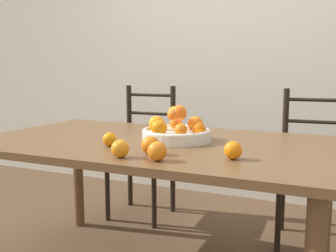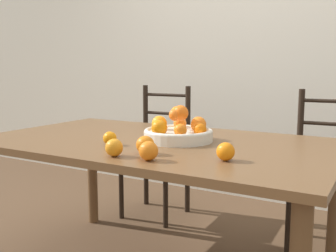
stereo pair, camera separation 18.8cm
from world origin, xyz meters
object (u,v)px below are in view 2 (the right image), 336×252
orange_loose_0 (226,152)px  orange_loose_4 (110,138)px  orange_loose_3 (149,151)px  chair_right (328,174)px  chair_left (158,153)px  fruit_bowl (178,131)px  orange_loose_2 (114,148)px  orange_loose_1 (145,145)px

orange_loose_0 → orange_loose_4: size_ratio=1.12×
orange_loose_3 → chair_right: 1.38m
orange_loose_4 → chair_left: 1.17m
fruit_bowl → orange_loose_3: bearing=-76.8°
orange_loose_2 → chair_right: 1.45m
orange_loose_3 → chair_left: size_ratio=0.08×
orange_loose_2 → orange_loose_3: bearing=3.3°
orange_loose_0 → orange_loose_2: size_ratio=0.99×
orange_loose_0 → orange_loose_4: 0.60m
chair_left → orange_loose_2: bearing=-68.0°
orange_loose_2 → orange_loose_4: bearing=132.2°
orange_loose_4 → chair_right: chair_right is taller
orange_loose_2 → orange_loose_3: orange_loose_3 is taller
fruit_bowl → orange_loose_4: 0.35m
orange_loose_4 → orange_loose_3: bearing=-28.2°
orange_loose_3 → orange_loose_4: (-0.33, 0.18, -0.01)m
fruit_bowl → orange_loose_1: bearing=-85.7°
fruit_bowl → chair_right: chair_right is taller
orange_loose_0 → orange_loose_3: bearing=-150.8°
orange_loose_2 → orange_loose_3: (0.16, 0.01, 0.00)m
orange_loose_1 → chair_left: bearing=119.2°
orange_loose_3 → chair_right: (0.51, 1.24, -0.32)m
orange_loose_0 → orange_loose_1: bearing=-170.9°
fruit_bowl → orange_loose_2: fruit_bowl is taller
orange_loose_3 → orange_loose_4: bearing=151.8°
chair_right → orange_loose_1: bearing=-121.6°
orange_loose_4 → orange_loose_1: bearing=-18.3°
orange_loose_2 → chair_left: bearing=113.9°
orange_loose_0 → orange_loose_2: 0.46m
orange_loose_3 → chair_left: chair_left is taller
orange_loose_3 → chair_left: bearing=120.0°
orange_loose_2 → orange_loose_0: bearing=20.2°
orange_loose_0 → chair_left: bearing=132.0°
fruit_bowl → orange_loose_2: (-0.06, -0.45, -0.01)m
orange_loose_4 → chair_right: (0.84, 1.06, -0.31)m
orange_loose_0 → orange_loose_2: (-0.43, -0.16, 0.00)m
orange_loose_0 → chair_right: (0.24, 1.09, -0.32)m
orange_loose_1 → orange_loose_3: 0.12m
orange_loose_0 → chair_right: chair_right is taller
orange_loose_3 → orange_loose_4: orange_loose_3 is taller
orange_loose_0 → orange_loose_1: orange_loose_1 is taller
orange_loose_2 → orange_loose_3: 0.16m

